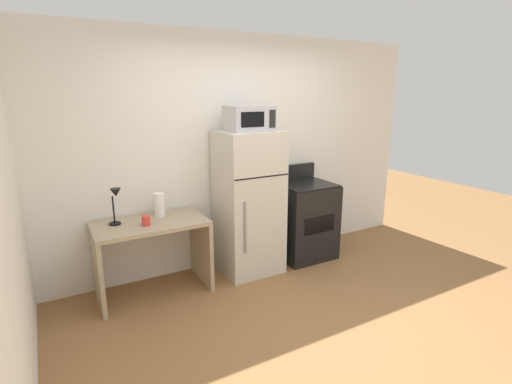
% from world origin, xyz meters
% --- Properties ---
extents(ground_plane, '(12.00, 12.00, 0.00)m').
position_xyz_m(ground_plane, '(0.00, 0.00, 0.00)').
color(ground_plane, olive).
extents(wall_back_white, '(5.00, 0.10, 2.60)m').
position_xyz_m(wall_back_white, '(0.00, 1.70, 1.30)').
color(wall_back_white, white).
rests_on(wall_back_white, ground).
extents(desk, '(1.07, 0.59, 0.75)m').
position_xyz_m(desk, '(-1.09, 1.34, 0.52)').
color(desk, tan).
rests_on(desk, ground).
extents(desk_lamp, '(0.14, 0.12, 0.35)m').
position_xyz_m(desk_lamp, '(-1.38, 1.41, 0.99)').
color(desk_lamp, black).
rests_on(desk_lamp, desk).
extents(paper_towel_roll, '(0.11, 0.11, 0.24)m').
position_xyz_m(paper_towel_roll, '(-0.96, 1.47, 0.87)').
color(paper_towel_roll, white).
rests_on(paper_towel_roll, desk).
extents(coffee_mug, '(0.08, 0.08, 0.09)m').
position_xyz_m(coffee_mug, '(-1.15, 1.25, 0.80)').
color(coffee_mug, '#D83F33').
rests_on(coffee_mug, desk).
extents(refrigerator, '(0.64, 0.62, 1.58)m').
position_xyz_m(refrigerator, '(-0.01, 1.33, 0.79)').
color(refrigerator, beige).
rests_on(refrigerator, ground).
extents(microwave, '(0.46, 0.35, 0.26)m').
position_xyz_m(microwave, '(-0.01, 1.31, 1.71)').
color(microwave, '#B7B7BC').
rests_on(microwave, refrigerator).
extents(oven_range, '(0.66, 0.61, 1.10)m').
position_xyz_m(oven_range, '(0.76, 1.33, 0.47)').
color(oven_range, black).
rests_on(oven_range, ground).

